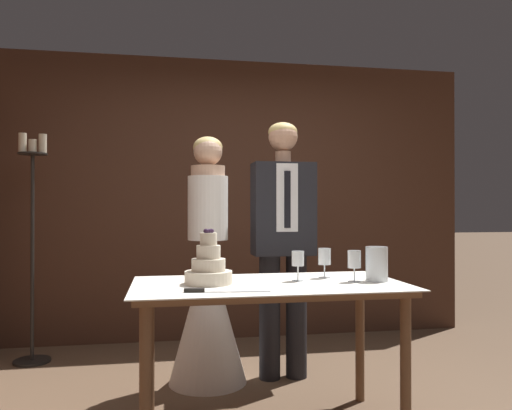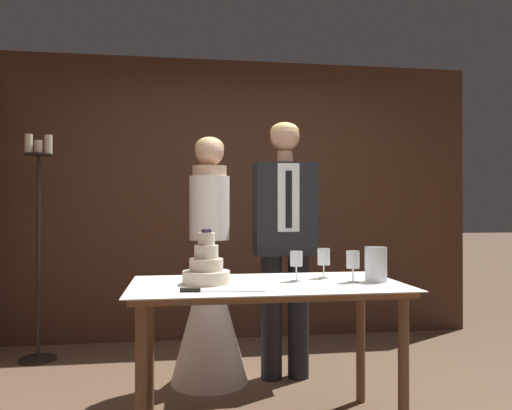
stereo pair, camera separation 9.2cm
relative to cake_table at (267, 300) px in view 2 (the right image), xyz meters
The scene contains 11 objects.
wall_back 2.09m from the cake_table, 88.12° to the left, with size 4.53×0.12×2.60m, color #472B1E.
cake_table is the anchor object (origin of this frame).
tiered_cake 0.38m from the cake_table, behind, with size 0.26×0.26×0.30m.
cake_knife 0.44m from the cake_table, 144.02° to the right, with size 0.42×0.08×0.02m.
wine_glass_near 0.28m from the cake_table, 12.94° to the left, with size 0.07×0.07×0.17m.
wine_glass_middle 0.44m from the cake_table, 20.49° to the left, with size 0.07×0.07×0.17m.
wine_glass_far 0.52m from the cake_table, ahead, with size 0.07×0.07×0.17m.
hurricane_candle 0.64m from the cake_table, ahead, with size 0.12×0.12×0.19m.
bride 0.85m from the cake_table, 108.55° to the left, with size 0.54×0.54×1.71m.
groom 0.90m from the cake_table, 71.44° to the left, with size 0.44×0.25×1.83m.
candle_stand 2.20m from the cake_table, 136.75° to the left, with size 0.28×0.28×1.80m.
Camera 2 is at (-0.53, -2.67, 1.21)m, focal length 35.00 mm.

